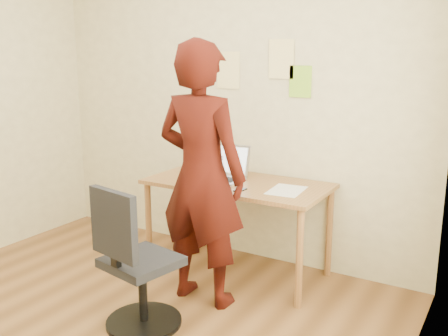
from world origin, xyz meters
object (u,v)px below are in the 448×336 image
Objects in this scene: desk at (237,193)px; office_chair at (134,269)px; laptop at (223,172)px; person at (201,175)px; phone at (240,190)px.

office_chair is at bearing -96.97° from desk.
laptop is 0.20× the size of person.
laptop reaches higher than office_chair.
desk is at bearing -11.08° from laptop.
person is at bearing -75.31° from laptop.
laptop is 0.40× the size of office_chair.
laptop is at bearing 144.22° from phone.
laptop is 3.28× the size of phone.
office_chair is at bearing -90.70° from laptop.
phone is 0.37m from person.
laptop is at bearing 170.60° from desk.
desk is 12.42× the size of phone.
phone is at bearing -56.37° from desk.
person is (0.16, -0.55, 0.11)m from laptop.
desk is 1.50× the size of office_chair.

